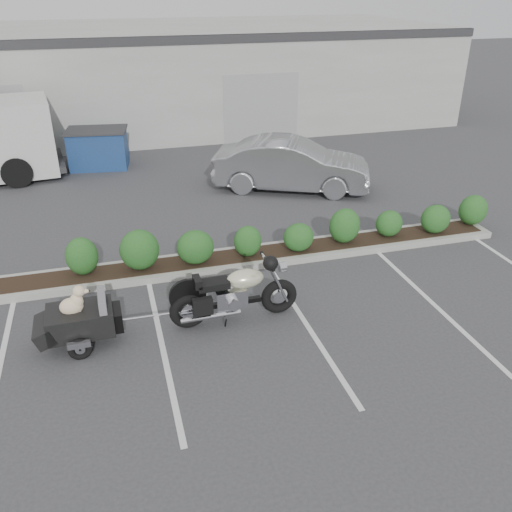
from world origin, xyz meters
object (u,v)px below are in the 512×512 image
object	(u,v)px
pet_trailer	(79,320)
sedan	(292,165)
motorcycle	(235,294)
dumpster	(98,148)

from	to	relation	value
pet_trailer	sedan	xyz separation A→B (m)	(6.18, 6.51, 0.27)
motorcycle	sedan	world-z (taller)	sedan
motorcycle	dumpster	world-z (taller)	motorcycle
dumpster	sedan	bearing A→B (deg)	-26.39
pet_trailer	dumpster	bearing A→B (deg)	85.87
motorcycle	sedan	xyz separation A→B (m)	(3.39, 6.53, 0.20)
pet_trailer	motorcycle	bearing A→B (deg)	-1.44
motorcycle	dumpster	bearing A→B (deg)	101.03
sedan	dumpster	xyz separation A→B (m)	(-5.60, 3.88, -0.11)
motorcycle	sedan	distance (m)	7.36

